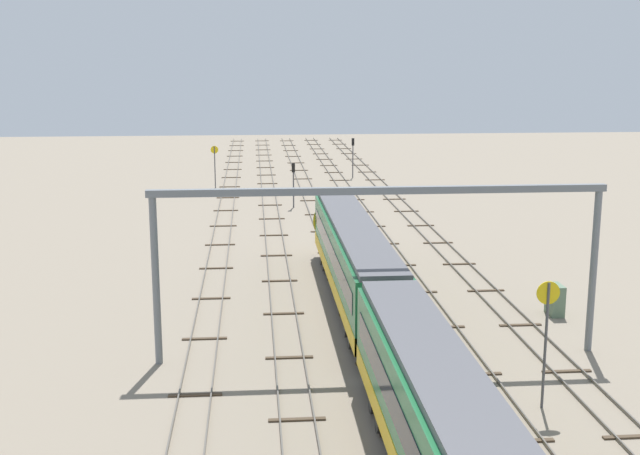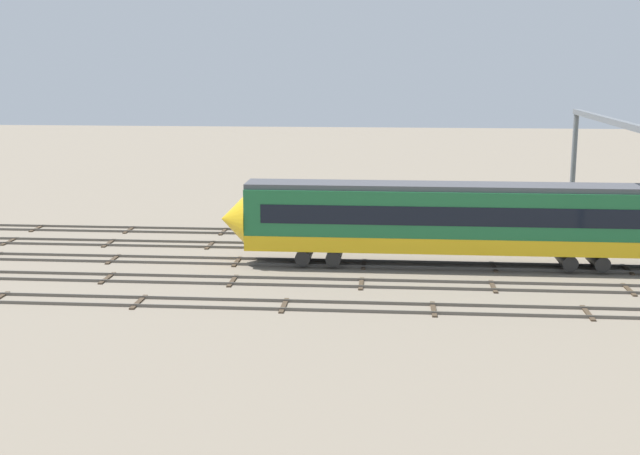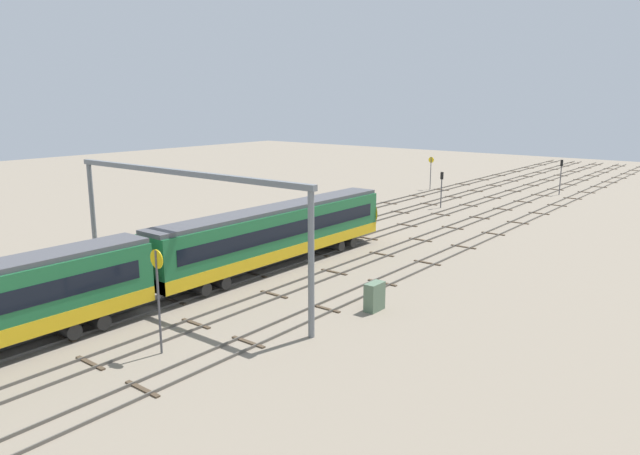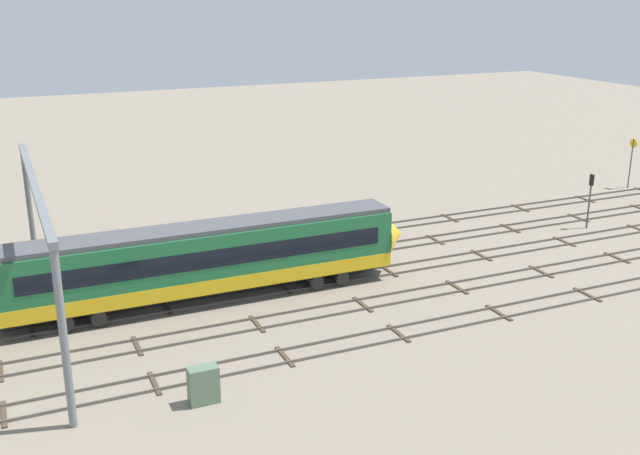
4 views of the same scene
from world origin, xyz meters
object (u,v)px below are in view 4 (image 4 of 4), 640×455
object	(u,v)px
speed_sign_mid_trackside	(632,156)
signal_light_trackside_departure	(590,193)
relay_cabinet	(204,385)
overhead_gantry	(38,215)

from	to	relation	value
speed_sign_mid_trackside	signal_light_trackside_departure	world-z (taller)	speed_sign_mid_trackside
speed_sign_mid_trackside	relay_cabinet	size ratio (longest dim) A/B	2.66
overhead_gantry	relay_cabinet	xyz separation A→B (m)	(5.83, -11.35, -5.83)
signal_light_trackside_departure	relay_cabinet	world-z (taller)	signal_light_trackside_departure
speed_sign_mid_trackside	relay_cabinet	world-z (taller)	speed_sign_mid_trackside
signal_light_trackside_departure	overhead_gantry	bearing A→B (deg)	-177.02
speed_sign_mid_trackside	relay_cabinet	distance (m)	53.40
overhead_gantry	signal_light_trackside_departure	distance (m)	41.74
relay_cabinet	speed_sign_mid_trackside	bearing A→B (deg)	24.21
speed_sign_mid_trackside	signal_light_trackside_departure	size ratio (longest dim) A/B	1.09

